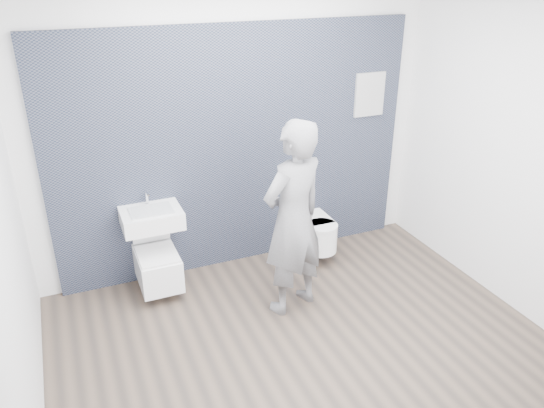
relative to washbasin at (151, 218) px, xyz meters
name	(u,v)px	position (x,y,z in m)	size (l,w,h in m)	color
ground	(300,340)	(0.93, -1.24, -0.76)	(4.00, 4.00, 0.00)	#4E4034
room_shell	(305,142)	(0.93, -1.24, 0.98)	(4.00, 4.00, 4.00)	silver
tile_wall	(241,257)	(0.93, 0.23, -0.76)	(3.60, 0.06, 2.40)	black
washbasin	(151,218)	(0.00, 0.00, 0.00)	(0.54, 0.41, 0.41)	white
toilet_square	(158,266)	(0.00, -0.06, -0.47)	(0.37, 0.54, 0.70)	white
toilet_rounded	(316,233)	(1.67, -0.08, -0.46)	(0.33, 0.57, 0.31)	white
info_placard	(359,234)	(2.37, 0.19, -0.76)	(0.34, 0.03, 0.45)	silver
visitor	(293,219)	(1.07, -0.77, 0.13)	(0.65, 0.42, 1.77)	slate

